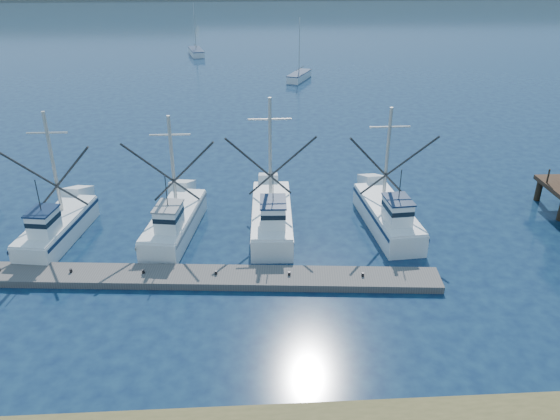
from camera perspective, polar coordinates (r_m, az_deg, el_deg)
name	(u,v)px	position (r m, az deg, el deg)	size (l,w,h in m)	color
ground	(299,348)	(25.77, 2.04, -14.18)	(500.00, 500.00, 0.00)	#0C1935
floating_dock	(162,276)	(30.87, -12.24, -6.81)	(30.41, 2.03, 0.41)	#57524E
trawler_fleet	(178,223)	(34.73, -10.59, -1.35)	(30.34, 8.82, 8.99)	white
sailboat_near	(299,76)	(76.46, 2.01, 13.79)	(3.84, 5.85, 8.10)	white
sailboat_far	(196,52)	(95.72, -8.75, 15.99)	(3.19, 6.56, 8.10)	white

